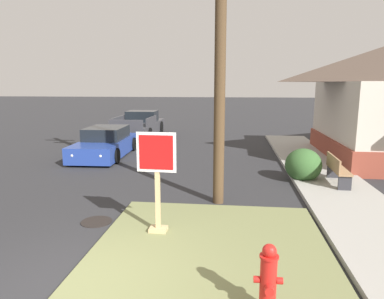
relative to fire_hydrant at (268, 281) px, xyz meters
name	(u,v)px	position (x,y,z in m)	size (l,w,h in m)	color
ground_plane	(76,292)	(-2.81, 0.27, -0.54)	(160.00, 160.00, 0.00)	#2B2B2D
grass_corner_patch	(210,254)	(-0.87, 1.63, -0.50)	(4.41, 5.06, 0.08)	olive
sidewalk_strip	(330,184)	(2.54, 6.57, -0.48)	(2.20, 19.74, 0.12)	#9E9B93
fire_hydrant	(268,281)	(0.00, 0.00, 0.00)	(0.38, 0.34, 0.98)	black
stop_sign	(157,183)	(-2.00, 2.41, 0.58)	(0.80, 0.29, 2.08)	tan
manhole_cover	(97,222)	(-3.54, 2.92, -0.54)	(0.70, 0.70, 0.02)	black
parked_sedan_blue	(106,144)	(-5.97, 10.13, 0.00)	(2.07, 4.54, 1.25)	#233D93
pickup_truck_charcoal	(140,126)	(-6.01, 15.92, 0.07)	(2.21, 5.60, 1.48)	#38383D
street_bench	(337,168)	(2.65, 6.39, 0.04)	(0.45, 1.54, 0.85)	#93704C
utility_pole	(221,6)	(-0.84, 4.58, 4.39)	(1.63, 0.28, 9.44)	#4C3823
shrub_by_curb	(303,165)	(1.77, 6.95, -0.01)	(1.15, 1.15, 1.07)	#335A2B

